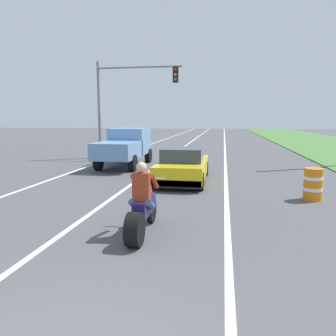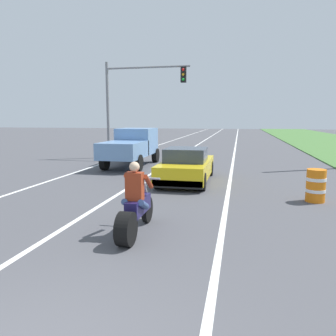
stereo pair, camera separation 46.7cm
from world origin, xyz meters
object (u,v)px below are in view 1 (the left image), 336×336
pickup_truck_left_lane_light_blue (125,145)px  construction_barrel_nearest (313,184)px  traffic_light_mast_near (125,93)px  motorcycle_with_rider (142,209)px  sports_car_yellow (183,166)px

pickup_truck_left_lane_light_blue → construction_barrel_nearest: 10.04m
traffic_light_mast_near → pickup_truck_left_lane_light_blue: bearing=-73.8°
motorcycle_with_rider → construction_barrel_nearest: (4.47, 3.97, -0.09)m
sports_car_yellow → construction_barrel_nearest: (4.35, -2.35, -0.13)m
sports_car_yellow → motorcycle_with_rider: bearing=-91.1°
motorcycle_with_rider → pickup_truck_left_lane_light_blue: 10.71m
sports_car_yellow → pickup_truck_left_lane_light_blue: pickup_truck_left_lane_light_blue is taller
construction_barrel_nearest → sports_car_yellow: bearing=151.6°
motorcycle_with_rider → traffic_light_mast_near: bearing=108.2°
sports_car_yellow → pickup_truck_left_lane_light_blue: size_ratio=0.90×
motorcycle_with_rider → traffic_light_mast_near: size_ratio=0.37×
sports_car_yellow → traffic_light_mast_near: 9.06m
sports_car_yellow → construction_barrel_nearest: sports_car_yellow is taller
pickup_truck_left_lane_light_blue → traffic_light_mast_near: traffic_light_mast_near is taller
pickup_truck_left_lane_light_blue → construction_barrel_nearest: pickup_truck_left_lane_light_blue is taller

